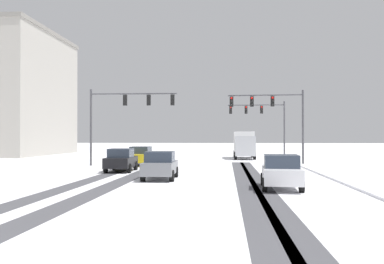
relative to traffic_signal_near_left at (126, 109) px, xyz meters
The scene contains 14 objects.
ground_plane 27.61m from the traffic_signal_near_left, 77.08° to the right, with size 300.00×300.00×0.00m, color white.
wheel_track_left_lane 12.30m from the traffic_signal_near_left, 85.88° to the right, with size 1.07×33.49×0.01m, color #4C4C51.
wheel_track_right_lane 12.57m from the traffic_signal_near_left, 76.27° to the right, with size 1.13×33.49×0.01m, color #4C4C51.
wheel_track_center 15.56m from the traffic_signal_near_left, 49.67° to the right, with size 1.08×33.49×0.01m, color #4C4C51.
wheel_track_oncoming 16.00m from the traffic_signal_near_left, 47.66° to the right, with size 0.93×33.49×0.01m, color #4C4C51.
sidewalk_kerb_right 21.45m from the traffic_signal_near_left, 37.73° to the right, with size 4.00×33.49×0.12m, color white.
traffic_signal_near_left is the anchor object (origin of this frame).
traffic_signal_near_right 12.70m from the traffic_signal_near_left, ahead, with size 6.57×0.58×6.50m.
traffic_signal_far_right 18.78m from the traffic_signal_near_left, 48.11° to the left, with size 6.53×0.46×6.50m.
car_yellow_cab_lead 4.22m from the traffic_signal_near_left, ahead, with size 1.87×4.12×1.62m.
car_black_second 7.21m from the traffic_signal_near_left, 79.49° to the right, with size 1.96×4.16×1.62m.
car_grey_third 12.78m from the traffic_signal_near_left, 67.15° to the right, with size 1.92×4.14×1.62m.
car_white_fourth 19.24m from the traffic_signal_near_left, 53.77° to the right, with size 2.01×4.19×1.62m.
box_truck_delivery 16.80m from the traffic_signal_near_left, 50.40° to the left, with size 2.31×7.40×3.02m.
Camera 1 is at (2.47, -9.32, 2.49)m, focal length 40.20 mm.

